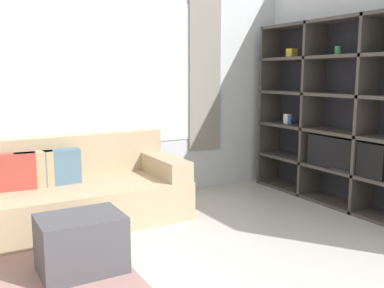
% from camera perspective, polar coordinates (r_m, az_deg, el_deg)
% --- Properties ---
extents(wall_back, '(6.85, 0.11, 2.70)m').
position_cam_1_polar(wall_back, '(4.70, -17.02, 7.92)').
color(wall_back, silver).
rests_on(wall_back, ground_plane).
extents(wall_right, '(0.07, 4.40, 2.70)m').
position_cam_1_polar(wall_right, '(4.90, 23.42, 7.53)').
color(wall_right, silver).
rests_on(wall_right, ground_plane).
extents(shelving_unit, '(0.37, 2.29, 2.03)m').
position_cam_1_polar(shelving_unit, '(4.96, 19.15, 3.74)').
color(shelving_unit, '#232328').
rests_on(shelving_unit, ground_plane).
extents(couch_main, '(2.09, 0.96, 0.82)m').
position_cam_1_polar(couch_main, '(4.35, -15.49, -6.31)').
color(couch_main, tan).
rests_on(couch_main, ground_plane).
extents(ottoman, '(0.60, 0.45, 0.43)m').
position_cam_1_polar(ottoman, '(3.29, -14.56, -12.77)').
color(ottoman, '#47474C').
rests_on(ottoman, ground_plane).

